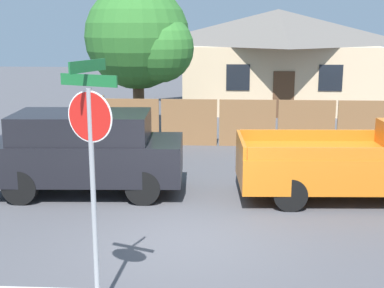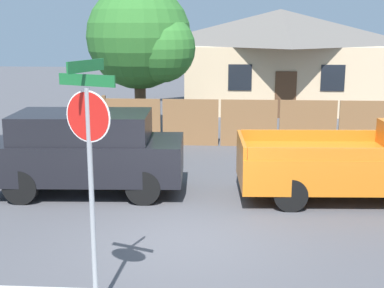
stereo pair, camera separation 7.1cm
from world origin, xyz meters
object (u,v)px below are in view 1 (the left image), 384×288
oak_tree (142,40)px  orange_pickup (369,162)px  red_suv (86,150)px  stop_sign (91,148)px  house (277,57)px

oak_tree → orange_pickup: oak_tree is taller
oak_tree → red_suv: (-0.40, -6.52, -2.38)m
orange_pickup → stop_sign: stop_sign is taller
house → red_suv: house is taller
house → orange_pickup: house is taller
orange_pickup → stop_sign: size_ratio=1.59×
house → red_suv: bearing=-112.5°
oak_tree → red_suv: size_ratio=1.18×
oak_tree → orange_pickup: 9.34m
oak_tree → red_suv: 6.95m
house → stop_sign: (-4.32, -19.36, -0.01)m
oak_tree → stop_sign: size_ratio=1.51×
house → stop_sign: house is taller
house → red_suv: 15.20m
orange_pickup → house: bearing=90.5°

